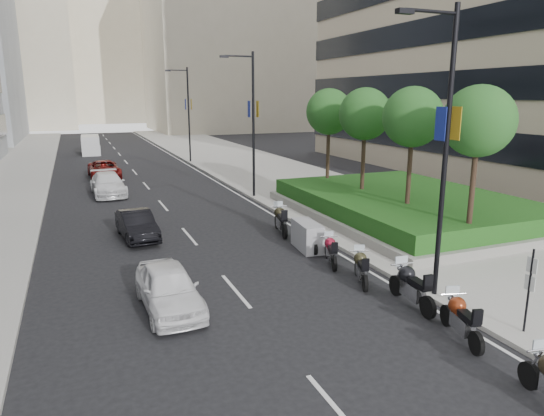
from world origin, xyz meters
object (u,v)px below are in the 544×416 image
motorcycle_4 (331,251)px  car_c (108,184)px  parking_sign (529,286)px  car_a (169,288)px  car_b (137,225)px  motorcycle_1 (461,318)px  delivery_van (91,146)px  motorcycle_3 (361,268)px  car_d (104,169)px  motorcycle_2 (411,286)px  motorcycle_5 (307,236)px  motorcycle_6 (281,220)px  lamp_post_1 (251,118)px  lamp_post_0 (442,142)px  lamp_post_2 (187,110)px

motorcycle_4 → car_c: (-7.03, 17.44, 0.18)m
parking_sign → car_a: (-8.62, 5.40, -0.76)m
car_a → car_b: bearing=88.0°
motorcycle_1 → car_b: car_b is taller
parking_sign → delivery_van: 49.98m
motorcycle_1 → motorcycle_3: size_ratio=1.09×
motorcycle_3 → delivery_van: delivery_van is taller
car_d → motorcycle_4: bearing=-76.7°
parking_sign → motorcycle_4: (-2.05, 7.11, -0.91)m
parking_sign → motorcycle_4: size_ratio=1.27×
motorcycle_2 → motorcycle_5: (-0.49, 6.28, -0.05)m
parking_sign → motorcycle_3: (-2.00, 5.03, -0.90)m
motorcycle_1 → car_b: size_ratio=0.56×
motorcycle_3 → motorcycle_6: 6.83m
car_b → delivery_van: (-0.63, 35.57, 0.31)m
motorcycle_4 → car_a: bearing=122.9°
lamp_post_1 → motorcycle_2: lamp_post_1 is taller
lamp_post_1 → delivery_van: (-8.55, 29.12, -4.11)m
car_c → delivery_van: size_ratio=1.02×
delivery_van → motorcycle_1: bearing=-79.6°
motorcycle_5 → motorcycle_6: bearing=6.7°
motorcycle_5 → car_d: car_d is taller
car_d → motorcycle_1: bearing=-79.2°
motorcycle_3 → car_a: bearing=109.0°
lamp_post_1 → motorcycle_3: (-1.34, -14.97, -4.51)m
lamp_post_0 → delivery_van: (-8.55, 46.12, -4.11)m
motorcycle_2 → car_a: 7.48m
lamp_post_2 → lamp_post_0: bearing=-90.0°
motorcycle_5 → car_b: car_b is taller
motorcycle_5 → motorcycle_2: bearing=-169.8°
lamp_post_1 → motorcycle_5: (-1.44, -10.90, -4.47)m
motorcycle_6 → car_d: bearing=30.1°
lamp_post_0 → motorcycle_6: lamp_post_0 is taller
motorcycle_3 → lamp_post_0: bearing=-124.4°
car_a → parking_sign: bearing=-33.7°
lamp_post_0 → motorcycle_4: size_ratio=4.58×
motorcycle_1 → motorcycle_2: bearing=12.5°
motorcycle_4 → motorcycle_6: 4.75m
motorcycle_6 → delivery_van: 37.93m
motorcycle_6 → car_b: (-6.44, 1.69, -0.01)m
motorcycle_6 → lamp_post_1: bearing=1.2°
lamp_post_0 → motorcycle_1: (-1.06, -2.43, -4.48)m
motorcycle_5 → car_d: 23.69m
motorcycle_5 → car_a: bearing=125.3°
lamp_post_0 → car_c: size_ratio=1.80×
delivery_van → car_a: bearing=-87.6°
car_a → lamp_post_0: bearing=-18.4°
car_b → car_d: car_d is taller
car_d → motorcycle_6: bearing=-73.5°
motorcycle_2 → parking_sign: bearing=-145.1°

